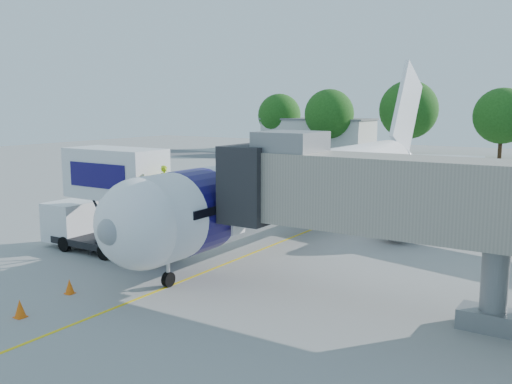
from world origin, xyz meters
The scene contains 14 objects.
ground centered at (0.00, 0.00, 0.00)m, with size 160.00×160.00×0.00m, color #9A9A97.
guidance_line centered at (0.00, 0.00, 0.01)m, with size 0.15×70.00×0.01m, color yellow.
taxiway_strip centered at (0.00, 42.00, 0.00)m, with size 120.00×10.00×0.01m, color #59595B.
aircraft centered at (0.00, 4.12, 2.95)m, with size 34.17×37.73×11.35m.
jet_bridge centered at (7.99, -7.00, 4.34)m, with size 13.90×3.20×6.60m.
catering_hiloader centered at (-6.27, -7.00, 2.76)m, with size 8.50×2.44×5.50m.
ground_tug centered at (3.24, -15.44, 0.67)m, with size 3.38×2.09×1.27m.
safety_cone_a centered at (-2.79, -12.39, 0.30)m, with size 0.39×0.39×0.62m.
safety_cone_b centered at (-2.16, -15.11, 0.33)m, with size 0.43×0.43×0.68m.
outbuilding_left centered at (-28.00, 60.00, 2.66)m, with size 18.40×8.40×5.30m.
tree_a centered at (-34.95, 58.88, 5.73)m, with size 7.41×7.41×9.45m.
tree_b centered at (-24.07, 56.10, 6.09)m, with size 7.88×7.88×10.04m.
tree_c centered at (-11.97, 58.33, 6.81)m, with size 8.80×8.80×11.22m.
tree_d centered at (1.18, 58.67, 6.03)m, with size 7.80×7.80×9.94m.
Camera 1 is at (15.82, -27.09, 7.70)m, focal length 40.00 mm.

